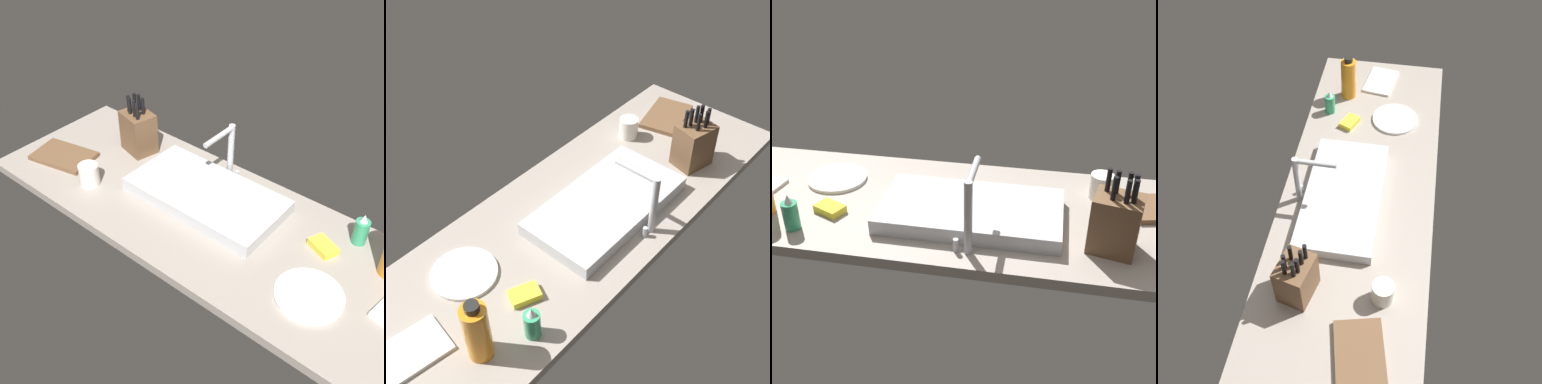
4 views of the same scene
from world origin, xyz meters
TOP-DOWN VIEW (x-y plane):
  - countertop_slab at (0.00, 0.00)cm, footprint 175.75×60.80cm
  - sink_basin at (-6.68, 5.44)cm, footprint 56.14×29.52cm
  - faucet at (-8.74, 20.53)cm, footprint 5.50×16.77cm
  - knife_block at (-48.68, 13.82)cm, footprint 15.04×13.16cm
  - cutting_board at (-68.18, -10.33)cm, footprint 27.13×20.65cm
  - soap_bottle at (45.24, 20.94)cm, footprint 4.78×4.78cm
  - water_bottle at (58.46, 14.33)cm, footprint 7.16×7.16cm
  - dinner_plate at (44.08, -9.86)cm, footprint 20.67×20.67cm
  - dish_towel at (71.26, -0.42)cm, footprint 22.08×16.53cm
  - coffee_mug at (-46.79, -14.81)cm, footprint 7.56×7.56cm
  - dish_sponge at (37.92, 10.38)cm, footprint 10.64×9.08cm

SIDE VIEW (x-z plane):
  - countertop_slab at x=0.00cm, z-range 0.00..3.50cm
  - dinner_plate at x=44.08cm, z-range 3.50..4.70cm
  - dish_towel at x=71.26cm, z-range 3.50..4.70cm
  - cutting_board at x=-68.18cm, z-range 3.50..5.30cm
  - dish_sponge at x=37.92cm, z-range 3.50..5.90cm
  - sink_basin at x=-6.68cm, z-range 3.50..8.53cm
  - coffee_mug at x=-46.79cm, z-range 3.50..11.98cm
  - soap_bottle at x=45.24cm, z-range 2.61..14.28cm
  - knife_block at x=-48.68cm, z-range 0.55..24.53cm
  - water_bottle at x=58.46cm, z-range 2.76..24.25cm
  - faucet at x=-8.74cm, z-range 6.21..29.07cm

